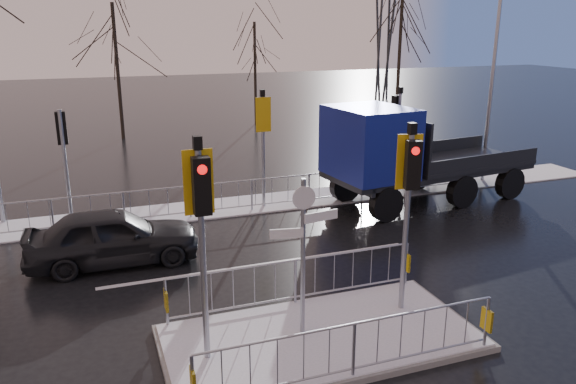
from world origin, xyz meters
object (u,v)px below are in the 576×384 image
object	(u,v)px
traffic_island	(320,323)
street_lamp_right	(495,65)
car_far_lane	(113,237)
flatbed_truck	(395,153)

from	to	relation	value
traffic_island	street_lamp_right	distance (m)	14.14
car_far_lane	flatbed_truck	size ratio (longest dim) A/B	0.56
traffic_island	flatbed_truck	world-z (taller)	traffic_island
traffic_island	flatbed_truck	distance (m)	8.99
flatbed_truck	street_lamp_right	distance (m)	5.84
flatbed_truck	traffic_island	bearing A→B (deg)	-129.07
traffic_island	street_lamp_right	size ratio (longest dim) A/B	0.75
street_lamp_right	flatbed_truck	bearing A→B (deg)	-162.29
traffic_island	car_far_lane	world-z (taller)	traffic_island
car_far_lane	street_lamp_right	xyz separation A→B (m)	(14.04, 3.32, 3.67)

